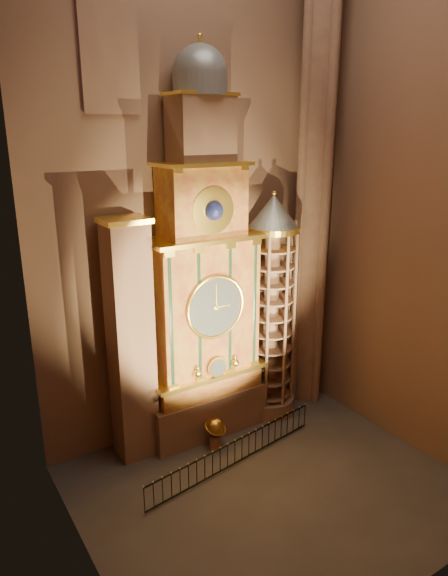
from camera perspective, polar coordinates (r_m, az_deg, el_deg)
floor at (r=21.51m, az=5.12°, el=-21.25°), size 14.00×14.00×0.00m
wall_back at (r=21.99m, az=-3.86°, el=11.02°), size 22.00×0.00×22.00m
wall_left at (r=13.83m, az=-17.39°, el=6.61°), size 0.00×22.00×22.00m
wall_right at (r=22.06m, az=20.70°, el=9.99°), size 0.00×22.00×22.00m
astronomical_clock at (r=22.00m, az=-2.32°, el=-0.48°), size 5.60×2.41×16.70m
portrait_tower at (r=21.15m, az=-10.31°, el=-5.92°), size 1.80×1.60×10.20m
stair_turret at (r=24.12m, az=5.23°, el=-2.47°), size 2.50×2.50×10.80m
gothic_pier at (r=24.75m, az=10.02°, el=11.49°), size 2.04×2.04×22.00m
stained_glass_window at (r=20.68m, az=-12.70°, el=25.57°), size 2.20×0.14×5.20m
celestial_globe at (r=23.14m, az=-0.96°, el=-15.56°), size 1.24×1.21×1.40m
iron_railing at (r=22.22m, az=1.21°, el=-17.82°), size 8.69×1.29×1.11m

